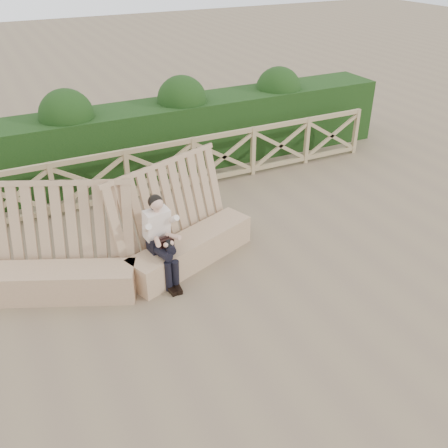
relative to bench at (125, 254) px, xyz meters
name	(u,v)px	position (x,y,z in m)	size (l,w,h in m)	color
ground	(243,284)	(1.53, -1.02, -0.41)	(60.00, 60.00, 0.00)	brown
bench	(125,254)	(0.00, 0.00, 0.00)	(4.44, 1.64, 1.62)	#9D785A
woman	(161,236)	(0.50, -0.30, 0.36)	(0.41, 0.84, 1.40)	black
guardrail	(161,169)	(1.53, 2.48, 0.14)	(10.10, 0.09, 1.10)	#988458
hedge	(141,141)	(1.53, 3.68, 0.34)	(12.00, 1.20, 1.50)	black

